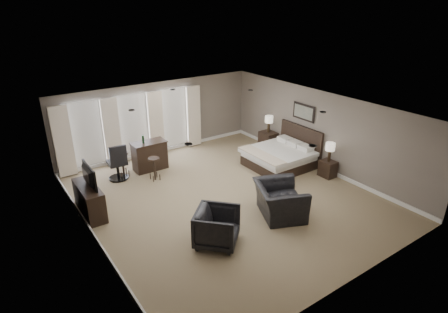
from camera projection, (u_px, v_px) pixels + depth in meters
room at (226, 156)px, 10.26m from camera, size 7.60×8.60×2.64m
window_bay at (134, 127)px, 12.87m from camera, size 5.25×0.20×2.30m
bed at (277, 150)px, 12.43m from camera, size 1.99×1.90×1.27m
nightstand_near at (328, 169)px, 11.95m from camera, size 0.40×0.49×0.53m
nightstand_far at (268, 140)px, 14.11m from camera, size 0.50×0.61×0.66m
lamp_near at (330, 152)px, 11.72m from camera, size 0.30×0.30×0.61m
lamp_far at (269, 124)px, 13.86m from camera, size 0.31×0.31×0.63m
wall_art at (304, 112)px, 12.58m from camera, size 0.04×0.96×0.56m
dresser at (90, 200)px, 9.81m from camera, size 0.46×1.41×0.82m
tv at (87, 184)px, 9.62m from camera, size 0.58×1.00×0.13m
armchair_near at (280, 195)px, 9.70m from camera, size 1.34×1.58×1.17m
armchair_far at (217, 226)px, 8.59m from camera, size 1.30×1.30×0.98m
bar_counter at (150, 156)px, 12.37m from camera, size 1.12×0.58×0.98m
bar_stool_left at (123, 164)px, 11.91m from camera, size 0.40×0.40×0.82m
bar_stool_right at (155, 169)px, 11.68m from camera, size 0.42×0.42×0.75m
desk_chair at (117, 161)px, 11.65m from camera, size 0.65×0.65×1.20m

